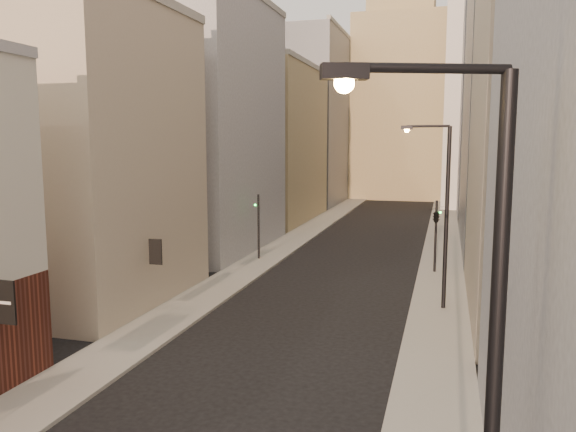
# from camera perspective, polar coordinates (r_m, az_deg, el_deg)

# --- Properties ---
(sidewalk_left) EXTENTS (3.00, 140.00, 0.15)m
(sidewalk_left) POSITION_cam_1_polar(r_m,az_deg,el_deg) (58.00, 2.52, -1.19)
(sidewalk_left) COLOR gray
(sidewalk_left) RESTS_ON ground
(sidewalk_right) EXTENTS (3.00, 140.00, 0.15)m
(sidewalk_right) POSITION_cam_1_polar(r_m,az_deg,el_deg) (56.49, 15.47, -1.69)
(sidewalk_right) COLOR gray
(sidewalk_right) RESTS_ON ground
(left_bldg_beige) EXTENTS (8.00, 12.00, 16.00)m
(left_bldg_beige) POSITION_cam_1_polar(r_m,az_deg,el_deg) (32.65, -19.11, 5.59)
(left_bldg_beige) COLOR tan
(left_bldg_beige) RESTS_ON ground
(left_bldg_grey) EXTENTS (8.00, 16.00, 20.00)m
(left_bldg_grey) POSITION_cam_1_polar(r_m,az_deg,el_deg) (46.70, -7.83, 8.85)
(left_bldg_grey) COLOR gray
(left_bldg_grey) RESTS_ON ground
(left_bldg_tan) EXTENTS (8.00, 18.00, 17.00)m
(left_bldg_tan) POSITION_cam_1_polar(r_m,az_deg,el_deg) (63.59, -1.26, 7.20)
(left_bldg_tan) COLOR tan
(left_bldg_tan) RESTS_ON ground
(left_bldg_wingrid) EXTENTS (8.00, 20.00, 24.00)m
(left_bldg_wingrid) POSITION_cam_1_polar(r_m,az_deg,el_deg) (82.98, 2.85, 9.69)
(left_bldg_wingrid) COLOR gray
(left_bldg_wingrid) RESTS_ON ground
(right_bldg_beige) EXTENTS (8.00, 16.00, 20.00)m
(right_bldg_beige) POSITION_cam_1_polar(r_m,az_deg,el_deg) (31.28, 25.99, 8.85)
(right_bldg_beige) COLOR tan
(right_bldg_beige) RESTS_ON ground
(right_bldg_wingrid) EXTENTS (8.00, 20.00, 26.00)m
(right_bldg_wingrid) POSITION_cam_1_polar(r_m,az_deg,el_deg) (51.25, 22.23, 11.61)
(right_bldg_wingrid) COLOR gray
(right_bldg_wingrid) RESTS_ON ground
(highrise) EXTENTS (21.00, 23.00, 51.20)m
(highrise) POSITION_cam_1_polar(r_m,az_deg,el_deg) (81.36, 24.86, 18.77)
(highrise) COLOR gray
(highrise) RESTS_ON ground
(clock_tower) EXTENTS (14.00, 14.00, 44.90)m
(clock_tower) POSITION_cam_1_polar(r_m,az_deg,el_deg) (93.53, 11.33, 12.77)
(clock_tower) COLOR tan
(clock_tower) RESTS_ON ground
(white_tower) EXTENTS (8.00, 8.00, 41.50)m
(white_tower) POSITION_cam_1_polar(r_m,az_deg,el_deg) (79.47, 18.69, 14.19)
(white_tower) COLOR silver
(white_tower) RESTS_ON ground
(streetlamp_near) EXTENTS (2.46, 1.12, 9.88)m
(streetlamp_near) POSITION_cam_1_polar(r_m,az_deg,el_deg) (8.52, 18.63, -15.21)
(streetlamp_near) COLOR black
(streetlamp_near) RESTS_ON ground
(streetlamp_mid) EXTENTS (2.56, 0.28, 9.74)m
(streetlamp_mid) POSITION_cam_1_polar(r_m,az_deg,el_deg) (30.19, 15.37, 0.97)
(streetlamp_mid) COLOR black
(streetlamp_mid) RESTS_ON ground
(traffic_light_left) EXTENTS (0.54, 0.42, 5.00)m
(traffic_light_left) POSITION_cam_1_polar(r_m,az_deg,el_deg) (41.97, -3.02, -0.05)
(traffic_light_left) COLOR black
(traffic_light_left) RESTS_ON ground
(traffic_light_right) EXTENTS (0.78, 0.78, 5.00)m
(traffic_light_right) POSITION_cam_1_polar(r_m,az_deg,el_deg) (38.84, 14.83, -0.12)
(traffic_light_right) COLOR black
(traffic_light_right) RESTS_ON ground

